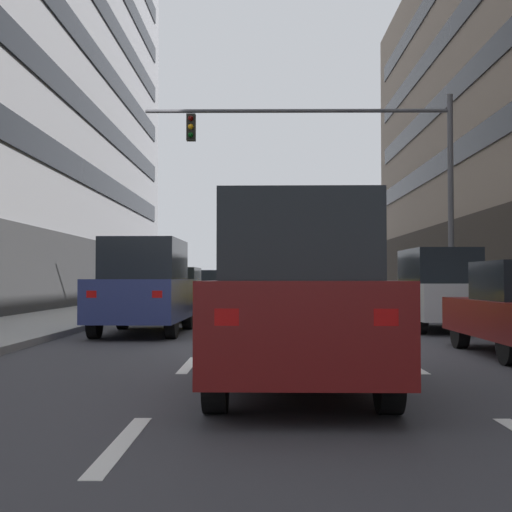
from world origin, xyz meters
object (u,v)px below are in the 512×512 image
car_driving_6 (297,296)px  car_parked_2 (438,290)px  car_driving_2 (274,288)px  traffic_signal_0 (359,162)px  taxi_driving_1 (283,296)px  taxi_driving_3 (274,284)px  car_driving_5 (145,287)px  taxi_driving_4 (173,294)px  car_driving_0 (208,288)px

car_driving_6 → car_parked_2: (4.04, 9.54, -0.08)m
car_driving_2 → traffic_signal_0: (2.47, -13.66, 4.11)m
taxi_driving_1 → taxi_driving_3: 10.58m
car_driving_6 → traffic_signal_0: 14.46m
taxi_driving_3 → car_driving_5: (-3.27, -13.35, 0.02)m
car_driving_2 → car_parked_2: 18.22m
taxi_driving_3 → car_driving_6: (-0.10, -21.69, 0.01)m
taxi_driving_4 → car_driving_5: car_driving_5 is taller
taxi_driving_1 → traffic_signal_0: traffic_signal_0 is taller
car_driving_0 → car_driving_6: car_driving_6 is taller
car_parked_2 → taxi_driving_4: bearing=148.6°
car_driving_5 → car_driving_6: car_driving_5 is taller
car_driving_2 → car_driving_6: size_ratio=1.00×
car_driving_5 → traffic_signal_0: 8.77m
taxi_driving_1 → car_driving_6: size_ratio=0.98×
car_driving_0 → car_parked_2: (7.19, -17.50, 0.17)m
car_driving_2 → taxi_driving_4: size_ratio=1.03×
taxi_driving_4 → car_driving_0: bearing=89.7°
taxi_driving_1 → car_parked_2: (3.87, -1.57, 0.20)m
car_driving_5 → traffic_signal_0: size_ratio=0.48×
car_driving_0 → traffic_signal_0: size_ratio=0.48×
car_driving_0 → taxi_driving_4: taxi_driving_4 is taller
car_driving_0 → taxi_driving_3: size_ratio=1.04×
taxi_driving_3 → car_parked_2: (3.94, -12.14, -0.07)m
car_driving_2 → car_driving_6: 27.34m
car_driving_0 → taxi_driving_3: taxi_driving_3 is taller
car_parked_2 → car_driving_2: bearing=102.3°
car_driving_6 → traffic_signal_0: (2.64, 13.68, 3.86)m
car_driving_0 → car_driving_5: 18.70m
car_driving_0 → taxi_driving_4: size_ratio=1.05×
car_driving_2 → car_driving_5: (-3.33, -19.00, 0.27)m
car_parked_2 → traffic_signal_0: (-1.40, 4.14, 3.93)m
car_driving_0 → taxi_driving_1: (3.32, -15.93, -0.03)m
taxi_driving_3 → traffic_signal_0: traffic_signal_0 is taller
taxi_driving_4 → traffic_signal_0: bearing=-2.7°
car_driving_5 → traffic_signal_0: traffic_signal_0 is taller
taxi_driving_3 → car_driving_5: bearing=-103.7°
taxi_driving_1 → traffic_signal_0: 5.46m
taxi_driving_1 → taxi_driving_4: (-3.39, 2.85, -0.01)m
car_driving_5 → car_parked_2: bearing=9.5°
car_driving_5 → car_driving_6: 8.92m
traffic_signal_0 → car_driving_2: bearing=100.2°
car_driving_0 → car_driving_6: bearing=-83.4°
taxi_driving_1 → traffic_signal_0: (2.46, 2.57, 4.13)m
car_driving_0 → car_driving_2: size_ratio=1.02×
taxi_driving_3 → taxi_driving_4: taxi_driving_3 is taller
taxi_driving_1 → taxi_driving_4: size_ratio=1.01×
car_driving_0 → car_driving_2: car_driving_0 is taller
car_parked_2 → car_driving_6: bearing=-112.9°
car_driving_0 → taxi_driving_1: 16.27m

